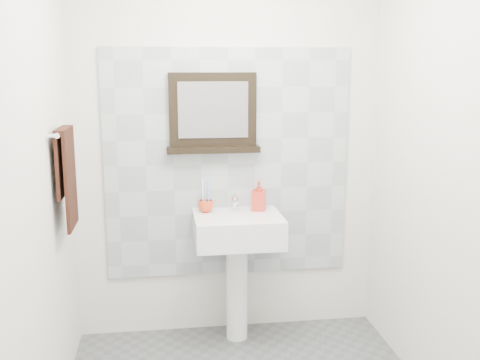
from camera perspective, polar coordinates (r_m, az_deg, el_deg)
name	(u,v)px	position (r m, az deg, el deg)	size (l,w,h in m)	color
back_wall	(228,149)	(3.69, -1.25, 3.20)	(2.00, 0.01, 2.50)	silver
front_wall	(321,262)	(1.58, 8.25, -8.26)	(2.00, 0.01, 2.50)	silver
left_wall	(32,189)	(2.64, -20.36, -0.82)	(0.01, 2.20, 2.50)	silver
right_wall	(457,176)	(2.94, 21.14, 0.34)	(0.01, 2.20, 2.50)	silver
splashback	(228,164)	(3.69, -1.22, 1.64)	(1.60, 0.02, 1.50)	#A5AEB3
pedestal_sink	(238,243)	(3.60, -0.23, -6.38)	(0.55, 0.44, 0.96)	white
toothbrush_cup	(206,206)	(3.61, -3.50, -2.66)	(0.10, 0.10, 0.08)	red
toothbrushes	(206,193)	(3.60, -3.49, -1.34)	(0.05, 0.04, 0.21)	white
soap_dispenser	(259,195)	(3.64, 1.92, -1.58)	(0.09, 0.09, 0.19)	red
framed_mirror	(213,115)	(3.61, -2.78, 6.62)	(0.60, 0.11, 0.51)	black
towel_bar	(63,131)	(3.14, -17.56, 4.73)	(0.07, 0.40, 0.03)	silver
hand_towel	(67,170)	(3.17, -17.20, 0.96)	(0.06, 0.30, 0.55)	black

